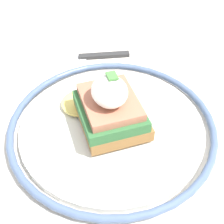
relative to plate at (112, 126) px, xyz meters
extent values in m
cube|color=beige|center=(0.02, -0.04, -0.02)|extent=(1.11, 0.79, 0.03)
cylinder|color=beige|center=(0.51, -0.38, -0.39)|extent=(0.06, 0.06, 0.71)
cylinder|color=silver|center=(0.00, 0.00, 0.00)|extent=(0.25, 0.25, 0.01)
torus|color=slate|center=(0.00, 0.00, 0.00)|extent=(0.29, 0.29, 0.01)
cube|color=olive|center=(0.00, 0.00, 0.02)|extent=(0.10, 0.08, 0.02)
cube|color=#2D6033|center=(0.00, 0.00, 0.03)|extent=(0.09, 0.08, 0.02)
cube|color=#AD664C|center=(0.00, 0.00, 0.05)|extent=(0.08, 0.07, 0.01)
ellipsoid|color=white|center=(-0.01, 0.00, 0.07)|extent=(0.05, 0.04, 0.03)
cylinder|color=#EAD166|center=(0.05, 0.03, 0.01)|extent=(0.06, 0.06, 0.00)
cube|color=#47843D|center=(0.00, 0.00, 0.09)|extent=(0.02, 0.01, 0.00)
cube|color=#2D2D2D|center=(0.17, -0.04, 0.00)|extent=(0.03, 0.09, 0.01)
cube|color=silver|center=(0.19, 0.04, -0.01)|extent=(0.04, 0.10, 0.00)
camera|label=1|loc=(-0.28, 0.09, 0.32)|focal=50.00mm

